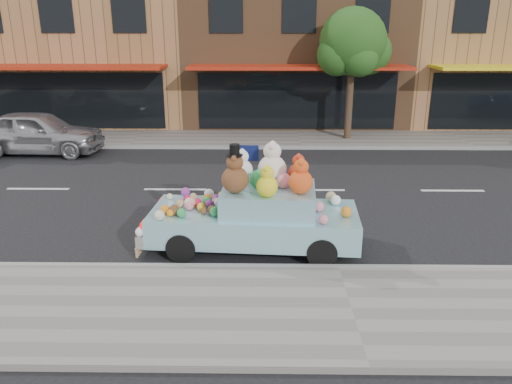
{
  "coord_description": "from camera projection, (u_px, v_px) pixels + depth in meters",
  "views": [
    {
      "loc": [
        -1.47,
        -13.67,
        4.53
      ],
      "look_at": [
        -1.6,
        -3.91,
        1.25
      ],
      "focal_mm": 35.0,
      "sensor_mm": 36.0,
      "label": 1
    }
  ],
  "objects": [
    {
      "name": "near_kerb",
      "position": [
        338.0,
        269.0,
        9.62
      ],
      "size": [
        60.0,
        0.12,
        0.13
      ],
      "primitive_type": "cube",
      "color": "gray",
      "rests_on": "ground"
    },
    {
      "name": "car_silver",
      "position": [
        38.0,
        132.0,
        18.22
      ],
      "size": [
        4.74,
        2.06,
        1.59
      ],
      "primitive_type": "imported",
      "rotation": [
        0.0,
        0.0,
        1.53
      ],
      "color": "#ADACB1",
      "rests_on": "ground"
    },
    {
      "name": "street_tree",
      "position": [
        353.0,
        47.0,
        19.39
      ],
      "size": [
        3.0,
        2.7,
        5.22
      ],
      "color": "#38281C",
      "rests_on": "ground"
    },
    {
      "name": "near_sidewalk",
      "position": [
        351.0,
        311.0,
        8.2
      ],
      "size": [
        60.0,
        3.0,
        0.12
      ],
      "primitive_type": "cube",
      "color": "gray",
      "rests_on": "ground"
    },
    {
      "name": "art_car",
      "position": [
        255.0,
        212.0,
        10.44
      ],
      "size": [
        4.59,
        2.04,
        2.33
      ],
      "rotation": [
        0.0,
        0.0,
        -0.07
      ],
      "color": "black",
      "rests_on": "ground"
    },
    {
      "name": "storefront_mid",
      "position": [
        293.0,
        44.0,
        24.57
      ],
      "size": [
        10.0,
        9.8,
        7.3
      ],
      "color": "brown",
      "rests_on": "ground"
    },
    {
      "name": "far_kerb",
      "position": [
        301.0,
        148.0,
        19.1
      ],
      "size": [
        60.0,
        0.12,
        0.13
      ],
      "primitive_type": "cube",
      "color": "gray",
      "rests_on": "ground"
    },
    {
      "name": "storefront_left",
      "position": [
        91.0,
        44.0,
        24.7
      ],
      "size": [
        10.0,
        9.8,
        7.3
      ],
      "color": "#9F6D42",
      "rests_on": "ground"
    },
    {
      "name": "ground",
      "position": [
        313.0,
        190.0,
        14.38
      ],
      "size": [
        120.0,
        120.0,
        0.0
      ],
      "primitive_type": "plane",
      "color": "black",
      "rests_on": "ground"
    },
    {
      "name": "far_sidewalk",
      "position": [
        298.0,
        139.0,
        20.52
      ],
      "size": [
        60.0,
        3.0,
        0.12
      ],
      "primitive_type": "cube",
      "color": "gray",
      "rests_on": "ground"
    },
    {
      "name": "storefront_right",
      "position": [
        497.0,
        44.0,
        24.44
      ],
      "size": [
        10.0,
        9.8,
        7.3
      ],
      "color": "#9F6D42",
      "rests_on": "ground"
    }
  ]
}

